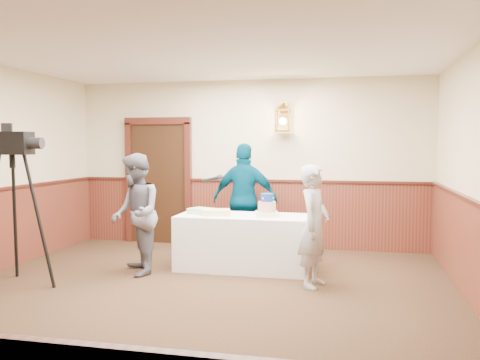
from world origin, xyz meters
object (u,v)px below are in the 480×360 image
(display_table, at_px, (243,242))
(tiered_cake, at_px, (267,207))
(sheet_cake_green, at_px, (202,211))
(baker, at_px, (314,226))
(tv_camera_rig, at_px, (14,218))
(sheet_cake_yellow, at_px, (216,212))
(interviewer, at_px, (136,214))
(assistant_p, at_px, (245,199))

(display_table, relative_size, tiered_cake, 5.01)
(sheet_cake_green, height_order, baker, baker)
(tv_camera_rig, bearing_deg, sheet_cake_yellow, 27.28)
(display_table, relative_size, baker, 1.21)
(tiered_cake, relative_size, interviewer, 0.22)
(tiered_cake, bearing_deg, sheet_cake_green, 177.60)
(tiered_cake, distance_m, baker, 0.95)
(display_table, height_order, interviewer, interviewer)
(interviewer, bearing_deg, sheet_cake_yellow, 86.45)
(display_table, distance_m, interviewer, 1.52)
(tiered_cake, xyz_separation_m, sheet_cake_yellow, (-0.70, -0.07, -0.08))
(tiered_cake, height_order, baker, baker)
(tiered_cake, height_order, sheet_cake_yellow, tiered_cake)
(tiered_cake, distance_m, sheet_cake_yellow, 0.70)
(display_table, xyz_separation_m, interviewer, (-1.33, -0.59, 0.43))
(sheet_cake_green, bearing_deg, assistant_p, 63.29)
(display_table, height_order, sheet_cake_green, sheet_cake_green)
(tiered_cake, relative_size, baker, 0.24)
(display_table, relative_size, tv_camera_rig, 0.96)
(display_table, xyz_separation_m, assistant_p, (-0.16, 0.90, 0.50))
(display_table, xyz_separation_m, sheet_cake_green, (-0.60, 0.02, 0.41))
(display_table, bearing_deg, assistant_p, 100.41)
(baker, distance_m, tv_camera_rig, 3.63)
(sheet_cake_yellow, height_order, interviewer, interviewer)
(tiered_cake, relative_size, sheet_cake_yellow, 0.94)
(assistant_p, bearing_deg, sheet_cake_yellow, 80.13)
(display_table, relative_size, interviewer, 1.12)
(display_table, height_order, assistant_p, assistant_p)
(tiered_cake, bearing_deg, tv_camera_rig, -153.34)
(sheet_cake_yellow, bearing_deg, tv_camera_rig, -147.72)
(interviewer, bearing_deg, tiered_cake, 78.02)
(tv_camera_rig, bearing_deg, tiered_cake, 21.65)
(tiered_cake, distance_m, interviewer, 1.76)
(sheet_cake_green, relative_size, tv_camera_rig, 0.17)
(interviewer, relative_size, tv_camera_rig, 0.86)
(baker, xyz_separation_m, assistant_p, (-1.19, 1.56, 0.13))
(tiered_cake, relative_size, tv_camera_rig, 0.19)
(sheet_cake_yellow, bearing_deg, baker, -22.56)
(baker, relative_size, tv_camera_rig, 0.79)
(display_table, relative_size, assistant_p, 1.03)
(baker, bearing_deg, sheet_cake_green, 81.13)
(sheet_cake_green, height_order, interviewer, interviewer)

